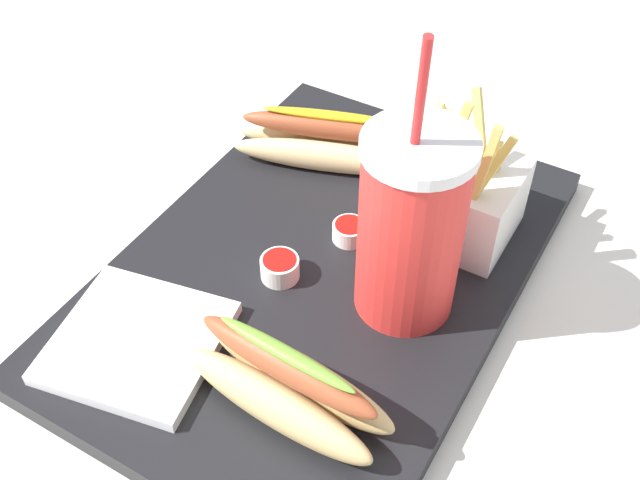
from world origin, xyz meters
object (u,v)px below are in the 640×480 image
object	(u,v)px
hot_dog_1	(330,143)
ketchup_cup_2	(280,267)
napkin_stack	(137,342)
hot_dog_2	(287,385)
soda_cup	(409,229)
fries_basket	(463,198)
ketchup_cup_1	(349,231)

from	to	relation	value
hot_dog_1	ketchup_cup_2	bearing A→B (deg)	14.54
napkin_stack	hot_dog_2	bearing A→B (deg)	95.91
hot_dog_2	soda_cup	bearing A→B (deg)	168.21
fries_basket	hot_dog_1	distance (m)	0.15
soda_cup	hot_dog_2	distance (m)	0.15
hot_dog_1	hot_dog_2	size ratio (longest dim) A/B	1.18
fries_basket	napkin_stack	size ratio (longest dim) A/B	1.17
hot_dog_1	hot_dog_2	xyz separation A→B (m)	(0.26, 0.12, 0.00)
ketchup_cup_1	ketchup_cup_2	bearing A→B (deg)	-22.30
soda_cup	napkin_stack	world-z (taller)	soda_cup
ketchup_cup_1	napkin_stack	size ratio (longest dim) A/B	0.24
soda_cup	fries_basket	xyz separation A→B (m)	(-0.10, 0.01, -0.05)
ketchup_cup_2	soda_cup	bearing A→B (deg)	104.19
soda_cup	fries_basket	size ratio (longest dim) A/B	1.74
fries_basket	hot_dog_1	size ratio (longest dim) A/B	0.75
fries_basket	ketchup_cup_1	size ratio (longest dim) A/B	4.82
hot_dog_1	napkin_stack	world-z (taller)	hot_dog_1
fries_basket	napkin_stack	distance (m)	0.30
ketchup_cup_2	hot_dog_2	bearing A→B (deg)	35.00
hot_dog_1	hot_dog_2	distance (m)	0.29
ketchup_cup_1	napkin_stack	bearing A→B (deg)	-24.03
ketchup_cup_1	ketchup_cup_2	world-z (taller)	ketchup_cup_2
hot_dog_2	ketchup_cup_1	size ratio (longest dim) A/B	5.46
hot_dog_1	ketchup_cup_1	xyz separation A→B (m)	(0.09, 0.07, -0.01)
napkin_stack	fries_basket	bearing A→B (deg)	146.73
fries_basket	ketchup_cup_1	world-z (taller)	fries_basket
hot_dog_2	napkin_stack	xyz separation A→B (m)	(0.01, -0.13, -0.02)
hot_dog_2	ketchup_cup_1	xyz separation A→B (m)	(-0.18, -0.05, -0.02)
hot_dog_2	napkin_stack	distance (m)	0.13
hot_dog_1	ketchup_cup_1	size ratio (longest dim) A/B	6.45
hot_dog_1	ketchup_cup_1	world-z (taller)	hot_dog_1
hot_dog_1	napkin_stack	distance (m)	0.28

